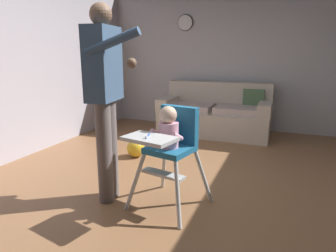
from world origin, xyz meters
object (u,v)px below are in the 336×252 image
Objects in this scene: toy_ball at (136,148)px; wall_clock at (185,23)px; high_chair at (170,138)px; adult_standing at (105,94)px; couch at (216,114)px.

toy_ball is 2.72m from wall_clock.
adult_standing is at bearing -69.63° from high_chair.
wall_clock is at bearing 87.90° from adult_standing.
toy_ball is at bearing -89.96° from wall_clock.
toy_ball is at bearing -24.37° from couch.
toy_ball is (-0.90, 1.08, -0.51)m from high_chair.
adult_standing is (-0.58, -0.08, 0.37)m from high_chair.
wall_clock is at bearing -151.21° from high_chair.
adult_standing is 1.49m from toy_ball.
high_chair is at bearing -74.04° from wall_clock.
high_chair is at bearing -50.24° from toy_ball.
wall_clock reaches higher than adult_standing.
toy_ball is 0.82× the size of wall_clock.
high_chair reaches higher than couch.
high_chair is (0.18, -2.67, 0.30)m from couch.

